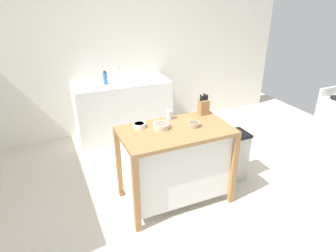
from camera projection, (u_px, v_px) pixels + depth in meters
The scene contains 12 objects.
ground_plane at pixel (186, 198), 3.43m from camera, with size 6.75×6.75×0.00m, color beige.
wall_back at pixel (125, 51), 4.73m from camera, with size 5.75×0.10×2.60m, color silver.
kitchen_island at pixel (175, 161), 3.23m from camera, with size 1.17×0.68×0.89m.
knife_block at pixel (203, 107), 3.39m from camera, with size 0.11×0.09×0.25m.
bowl_ceramic_small at pixel (194, 124), 3.12m from camera, with size 0.13×0.13×0.05m.
bowl_ceramic_wide at pixel (161, 126), 3.07m from camera, with size 0.17×0.17×0.05m.
bowl_stoneware_deep at pixel (139, 125), 3.09m from camera, with size 0.13×0.13×0.05m.
drinking_cup at pixel (169, 115), 3.28m from camera, with size 0.07×0.07×0.10m.
trash_bin at pixel (232, 156), 3.68m from camera, with size 0.36×0.28×0.63m.
sink_counter at pixel (123, 109), 4.73m from camera, with size 1.48×0.60×0.91m.
sink_faucet at pixel (118, 73), 4.61m from camera, with size 0.02×0.02×0.22m.
bottle_dish_soap at pixel (105, 78), 4.40m from camera, with size 0.06×0.06×0.20m.
Camera 1 is at (-1.31, -2.43, 2.21)m, focal length 31.54 mm.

